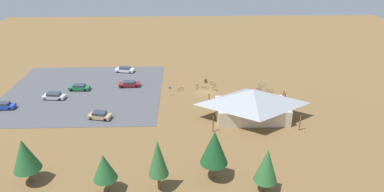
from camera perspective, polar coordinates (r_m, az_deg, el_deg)
The scene contains 26 objects.
ground at distance 74.71m, azimuth 2.47°, elevation 0.71°, with size 160.00×160.00×0.00m, color brown.
parking_lot_asphalt at distance 78.41m, azimuth -17.87°, elevation 0.69°, with size 34.11×31.34×0.05m, color #4C4C51.
bike_pavilion at distance 63.42m, azimuth 10.18°, elevation -1.04°, with size 15.72×9.89×5.98m.
trash_bin at distance 79.38m, azimuth 2.32°, elevation 2.59°, with size 0.60×0.60×0.90m, color brown.
lot_sign at distance 72.30m, azimuth -3.74°, elevation 1.03°, with size 0.56×0.08×2.20m.
pine_west at distance 51.12m, azimuth -26.52°, elevation -8.93°, with size 3.69×3.69×6.90m.
pine_east at distance 45.58m, azimuth 12.56°, elevation -11.42°, with size 3.11×3.11×6.63m.
pine_far_west at distance 45.94m, azimuth -14.67°, elevation -11.58°, with size 3.18×3.18×5.95m.
pine_mideast at distance 44.64m, azimuth -5.80°, elevation -10.43°, with size 2.71×2.71×7.73m.
pine_midwest at distance 46.34m, azimuth 3.80°, elevation -8.68°, with size 3.86×3.86×7.71m.
bicycle_teal_edge_south at distance 76.20m, azimuth 12.95°, elevation 0.89°, with size 1.81×0.48×0.91m.
bicycle_blue_near_sign at distance 76.68m, azimuth 11.33°, elevation 1.19°, with size 1.38×0.99×0.82m.
bicycle_red_by_bin at distance 76.21m, azimuth 0.85°, elevation 1.56°, with size 0.68×1.65×0.87m.
bicycle_green_trailside at distance 75.16m, azimuth -2.01°, elevation 1.18°, with size 1.52×0.83×0.85m.
bicycle_black_yard_right at distance 75.80m, azimuth 2.15°, elevation 1.40°, with size 1.73×0.48×0.81m.
bicycle_purple_back_row at distance 75.84m, azimuth 15.28°, elevation 0.48°, with size 0.86×1.55×0.82m.
bicycle_yellow_yard_front at distance 75.34m, azimuth 3.93°, elevation 1.20°, with size 1.11×1.28×0.81m.
bicycle_orange_yard_left at distance 77.88m, azimuth 3.59°, elevation 2.06°, with size 1.21×1.38×0.91m.
bicycle_white_mid_cluster at distance 78.99m, azimuth 11.80°, elevation 1.89°, with size 1.80×0.48×0.82m.
car_maroon_by_curb at distance 78.22m, azimuth -10.58°, elevation 2.03°, with size 4.76×2.04×1.33m.
car_silver_back_corner at distance 76.75m, azimuth -22.37°, elevation 0.01°, with size 4.77×2.34×1.39m.
car_green_second_row at distance 79.26m, azimuth -18.57°, elevation 1.41°, with size 4.57×2.03×1.34m.
car_tan_far_end at distance 65.61m, azimuth -15.40°, elevation -3.18°, with size 4.49×2.67×1.46m.
car_blue_end_stall at distance 76.73m, azimuth -29.45°, elevation -1.45°, with size 4.67×1.88×1.41m.
car_white_mid_lot at distance 87.21m, azimuth -11.33°, elevation 4.43°, with size 4.89×2.63×1.35m.
visitor_by_pavilion at distance 70.78m, azimuth 17.55°, elevation -1.17°, with size 0.36×0.36×1.73m.
Camera 1 is at (5.29, 67.77, 31.00)m, focal length 31.44 mm.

